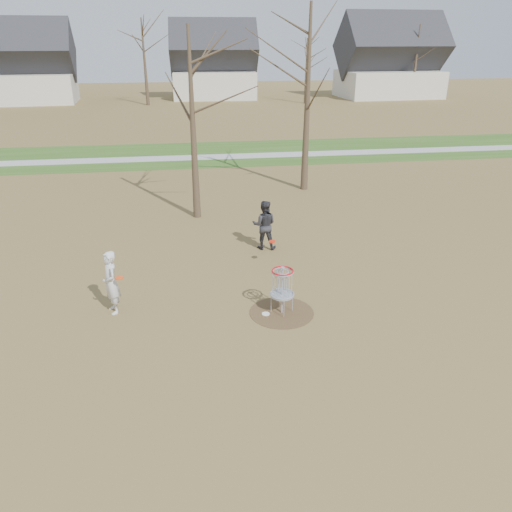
# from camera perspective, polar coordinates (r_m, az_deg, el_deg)

# --- Properties ---
(ground) EXTENTS (160.00, 160.00, 0.00)m
(ground) POSITION_cam_1_polar(r_m,az_deg,el_deg) (13.97, 2.95, -6.47)
(ground) COLOR brown
(ground) RESTS_ON ground
(green_band) EXTENTS (160.00, 8.00, 0.01)m
(green_band) POSITION_cam_1_polar(r_m,az_deg,el_deg) (33.66, -4.10, 11.61)
(green_band) COLOR #2D5119
(green_band) RESTS_ON ground
(footpath) EXTENTS (160.00, 1.50, 0.01)m
(footpath) POSITION_cam_1_polar(r_m,az_deg,el_deg) (32.69, -3.95, 11.27)
(footpath) COLOR #9E9E99
(footpath) RESTS_ON green_band
(dirt_circle) EXTENTS (1.80, 1.80, 0.01)m
(dirt_circle) POSITION_cam_1_polar(r_m,az_deg,el_deg) (13.97, 2.95, -6.45)
(dirt_circle) COLOR #47331E
(dirt_circle) RESTS_ON ground
(player_standing) EXTENTS (0.64, 0.77, 1.80)m
(player_standing) POSITION_cam_1_polar(r_m,az_deg,el_deg) (14.14, -16.25, -2.94)
(player_standing) COLOR silver
(player_standing) RESTS_ON ground
(player_throwing) EXTENTS (1.00, 0.85, 1.79)m
(player_throwing) POSITION_cam_1_polar(r_m,az_deg,el_deg) (17.80, 0.94, 3.58)
(player_throwing) COLOR #2C2B30
(player_throwing) RESTS_ON ground
(disc_grounded) EXTENTS (0.22, 0.22, 0.02)m
(disc_grounded) POSITION_cam_1_polar(r_m,az_deg,el_deg) (13.85, 1.12, -6.63)
(disc_grounded) COLOR white
(disc_grounded) RESTS_ON dirt_circle
(discs_in_play) EXTENTS (4.82, 2.76, 0.28)m
(discs_in_play) POSITION_cam_1_polar(r_m,az_deg,el_deg) (14.93, -5.61, -0.11)
(discs_in_play) COLOR red
(discs_in_play) RESTS_ON ground
(disc_golf_basket) EXTENTS (0.64, 0.64, 1.35)m
(disc_golf_basket) POSITION_cam_1_polar(r_m,az_deg,el_deg) (13.54, 3.03, -3.12)
(disc_golf_basket) COLOR #9EA3AD
(disc_golf_basket) RESTS_ON ground
(bare_trees) EXTENTS (52.62, 44.98, 9.00)m
(bare_trees) POSITION_cam_1_polar(r_m,az_deg,el_deg) (47.84, -3.56, 21.64)
(bare_trees) COLOR #382B1E
(bare_trees) RESTS_ON ground
(houses_row) EXTENTS (56.51, 10.01, 7.26)m
(houses_row) POSITION_cam_1_polar(r_m,az_deg,el_deg) (64.84, -2.55, 20.58)
(houses_row) COLOR silver
(houses_row) RESTS_ON ground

